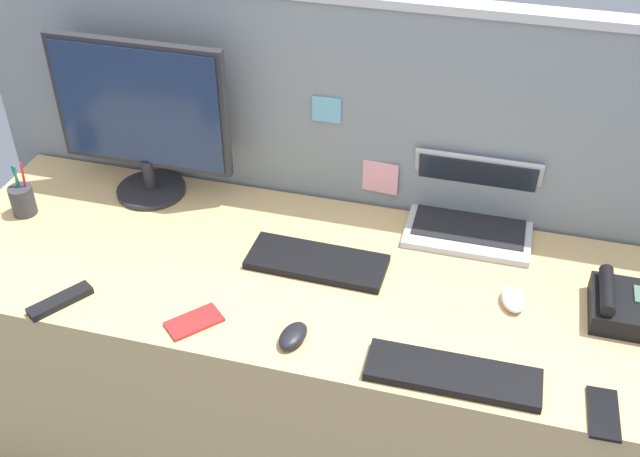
% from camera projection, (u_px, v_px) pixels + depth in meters
% --- Properties ---
extents(ground_plane, '(10.00, 10.00, 0.00)m').
position_uv_depth(ground_plane, '(316.00, 446.00, 2.55)').
color(ground_plane, '#424751').
extents(desk, '(2.14, 0.72, 0.74)m').
position_uv_depth(desk, '(316.00, 369.00, 2.33)').
color(desk, tan).
rests_on(desk, ground_plane).
extents(cubicle_divider, '(2.32, 0.08, 1.39)m').
position_uv_depth(cubicle_divider, '(349.00, 207.00, 2.45)').
color(cubicle_divider, gray).
rests_on(cubicle_divider, ground_plane).
extents(desktop_monitor, '(0.54, 0.21, 0.50)m').
position_uv_depth(desktop_monitor, '(141.00, 114.00, 2.27)').
color(desktop_monitor, '#232328').
rests_on(desktop_monitor, desk).
extents(laptop, '(0.36, 0.24, 0.23)m').
position_uv_depth(laptop, '(472.00, 211.00, 2.25)').
color(laptop, '#B2B5BC').
rests_on(laptop, desk).
extents(desk_phone, '(0.22, 0.19, 0.09)m').
position_uv_depth(desk_phone, '(632.00, 307.00, 1.95)').
color(desk_phone, black).
rests_on(desk_phone, desk).
extents(keyboard_main, '(0.41, 0.13, 0.02)m').
position_uv_depth(keyboard_main, '(453.00, 375.00, 1.80)').
color(keyboard_main, black).
rests_on(keyboard_main, desk).
extents(keyboard_spare, '(0.39, 0.16, 0.02)m').
position_uv_depth(keyboard_spare, '(317.00, 262.00, 2.13)').
color(keyboard_spare, black).
rests_on(keyboard_spare, desk).
extents(computer_mouse_right_hand, '(0.08, 0.11, 0.03)m').
position_uv_depth(computer_mouse_right_hand, '(513.00, 299.00, 2.00)').
color(computer_mouse_right_hand, silver).
rests_on(computer_mouse_right_hand, desk).
extents(computer_mouse_left_hand, '(0.08, 0.11, 0.03)m').
position_uv_depth(computer_mouse_left_hand, '(293.00, 336.00, 1.90)').
color(computer_mouse_left_hand, black).
rests_on(computer_mouse_left_hand, desk).
extents(pen_cup, '(0.07, 0.07, 0.17)m').
position_uv_depth(pen_cup, '(23.00, 200.00, 2.31)').
color(pen_cup, '#333338').
rests_on(pen_cup, desk).
extents(cell_phone_red_case, '(0.15, 0.15, 0.01)m').
position_uv_depth(cell_phone_red_case, '(194.00, 322.00, 1.95)').
color(cell_phone_red_case, '#B22323').
rests_on(cell_phone_red_case, desk).
extents(cell_phone_black_slab, '(0.07, 0.15, 0.01)m').
position_uv_depth(cell_phone_black_slab, '(603.00, 414.00, 1.72)').
color(cell_phone_black_slab, black).
rests_on(cell_phone_black_slab, desk).
extents(tv_remote, '(0.13, 0.17, 0.02)m').
position_uv_depth(tv_remote, '(60.00, 301.00, 2.01)').
color(tv_remote, black).
rests_on(tv_remote, desk).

